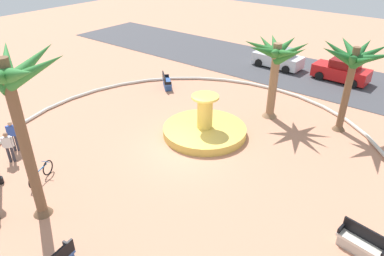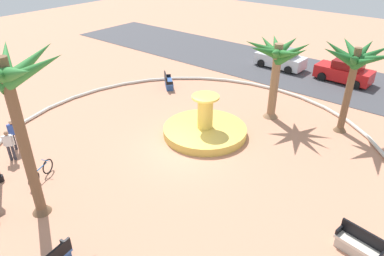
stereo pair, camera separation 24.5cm
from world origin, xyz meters
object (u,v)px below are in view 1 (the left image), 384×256
object	(u,v)px
fountain	(205,129)
bicycle_red_frame	(41,174)
palm_tree_by_curb	(11,92)
bench_east	(167,83)
parked_car_leftmost	(278,58)
person_cyclist_helmet	(13,135)
parked_car_second	(342,71)
bench_north	(361,245)
palm_tree_near_fountain	(276,59)
person_cyclist_photo	(8,146)
palm_tree_mid_plaza	(354,62)

from	to	relation	value
fountain	bicycle_red_frame	world-z (taller)	fountain
palm_tree_by_curb	bench_east	world-z (taller)	palm_tree_by_curb
fountain	parked_car_leftmost	world-z (taller)	fountain
person_cyclist_helmet	parked_car_second	distance (m)	22.40
fountain	bench_north	world-z (taller)	fountain
bicycle_red_frame	parked_car_second	distance (m)	21.72
fountain	parked_car_leftmost	bearing A→B (deg)	98.40
palm_tree_near_fountain	palm_tree_by_curb	world-z (taller)	palm_tree_by_curb
person_cyclist_photo	palm_tree_mid_plaza	bearing A→B (deg)	48.93
fountain	person_cyclist_photo	distance (m)	9.87
palm_tree_by_curb	parked_car_leftmost	distance (m)	22.18
palm_tree_near_fountain	parked_car_leftmost	size ratio (longest dim) A/B	1.17
person_cyclist_helmet	person_cyclist_photo	size ratio (longest dim) A/B	1.04
fountain	bench_north	size ratio (longest dim) A/B	2.77
palm_tree_near_fountain	person_cyclist_photo	xyz separation A→B (m)	(-7.59, -12.21, -2.72)
palm_tree_near_fountain	bench_east	size ratio (longest dim) A/B	3.12
bench_east	bicycle_red_frame	size ratio (longest dim) A/B	0.96
fountain	bicycle_red_frame	distance (m)	8.56
palm_tree_mid_plaza	bench_north	xyz separation A→B (m)	(3.51, -8.48, -3.65)
palm_tree_near_fountain	person_cyclist_helmet	distance (m)	14.53
fountain	parked_car_second	size ratio (longest dim) A/B	1.13
fountain	palm_tree_near_fountain	bearing A→B (deg)	67.16
bicycle_red_frame	parked_car_leftmost	xyz separation A→B (m)	(1.40, 20.56, 0.40)
bench_east	parked_car_leftmost	distance (m)	9.89
fountain	person_cyclist_helmet	world-z (taller)	fountain
parked_car_leftmost	palm_tree_near_fountain	bearing A→B (deg)	-66.49
palm_tree_mid_plaza	parked_car_leftmost	size ratio (longest dim) A/B	1.24
palm_tree_mid_plaza	parked_car_leftmost	distance (m)	11.08
bench_east	bench_north	distance (m)	16.88
person_cyclist_helmet	parked_car_second	xyz separation A→B (m)	(9.79, 20.15, -0.17)
palm_tree_by_curb	bench_east	bearing A→B (deg)	110.86
person_cyclist_photo	bench_north	bearing A→B (deg)	17.37
bicycle_red_frame	palm_tree_mid_plaza	bearing A→B (deg)	55.72
bench_north	bicycle_red_frame	size ratio (longest dim) A/B	1.04
palm_tree_near_fountain	palm_tree_mid_plaza	distance (m)	4.02
parked_car_second	palm_tree_mid_plaza	bearing A→B (deg)	-72.10
fountain	person_cyclist_photo	world-z (taller)	fountain
palm_tree_by_curb	palm_tree_mid_plaza	distance (m)	15.92
palm_tree_by_curb	bench_east	size ratio (longest dim) A/B	4.38
palm_tree_mid_plaza	parked_car_second	size ratio (longest dim) A/B	1.24
palm_tree_by_curb	bicycle_red_frame	world-z (taller)	palm_tree_by_curb
bench_east	parked_car_leftmost	bearing A→B (deg)	64.20
bench_north	parked_car_leftmost	size ratio (longest dim) A/B	0.41
bench_north	bicycle_red_frame	distance (m)	13.28
fountain	palm_tree_mid_plaza	size ratio (longest dim) A/B	0.91
bench_east	parked_car_second	xyz separation A→B (m)	(9.38, 9.07, 0.43)
palm_tree_by_curb	bench_east	distance (m)	14.57
parked_car_second	parked_car_leftmost	bearing A→B (deg)	-178.07
bench_north	palm_tree_mid_plaza	bearing A→B (deg)	112.48
bench_north	bench_east	bearing A→B (deg)	155.39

